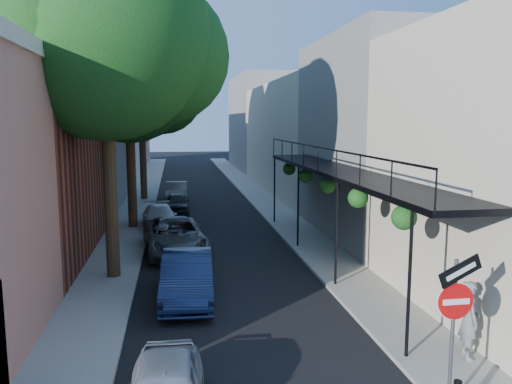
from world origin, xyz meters
name	(u,v)px	position (x,y,z in m)	size (l,w,h in m)	color
road_surface	(199,193)	(0.00, 30.00, 0.01)	(6.00, 64.00, 0.01)	black
sidewalk_left	(144,193)	(-4.00, 30.00, 0.06)	(2.00, 64.00, 0.12)	gray
sidewalk_right	(252,191)	(4.00, 30.00, 0.06)	(2.00, 64.00, 0.12)	gray
buildings_left	(60,126)	(-9.30, 28.76, 4.94)	(10.10, 59.10, 12.00)	tan
buildings_right	(319,132)	(8.99, 29.49, 4.42)	(9.80, 55.00, 10.00)	beige
sign_post	(455,307)	(3.16, 0.97, 2.04)	(0.89, 0.17, 2.99)	#595B60
oak_near	(119,39)	(-3.37, 10.26, 7.88)	(7.48, 6.80, 11.42)	#382716
oak_mid	(137,84)	(-3.42, 18.23, 7.06)	(6.60, 6.00, 10.20)	#382716
oak_far	(148,75)	(-3.35, 27.27, 8.26)	(7.70, 7.00, 11.90)	#382716
parked_car_b	(187,277)	(-1.40, 7.67, 0.70)	(1.48, 4.23, 1.39)	#152142
parked_car_c	(175,236)	(-1.75, 13.07, 0.69)	(2.30, 4.99, 1.39)	#4E5054
parked_car_d	(160,217)	(-2.49, 17.82, 0.57)	(1.59, 3.92, 1.14)	silver
parked_car_e	(177,203)	(-1.64, 22.15, 0.57)	(1.35, 3.35, 1.14)	black
parked_car_f	(177,192)	(-1.64, 26.07, 0.64)	(1.36, 3.90, 1.29)	#625E53
pedestrian	(469,320)	(4.60, 2.73, 0.99)	(0.64, 0.42, 1.74)	slate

